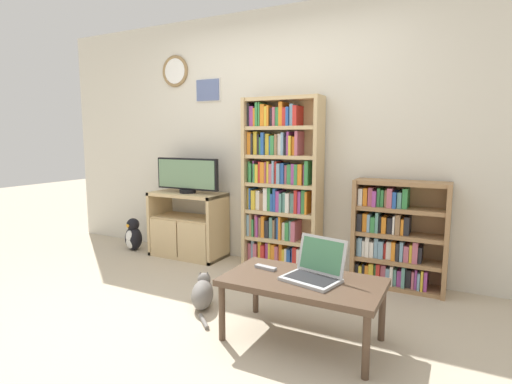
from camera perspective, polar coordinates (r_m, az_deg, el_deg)
The scene contains 11 objects.
ground_plane at distance 3.05m, azimuth -10.96°, elevation -18.09°, with size 18.00×18.00×0.00m, color #BCAD93.
wall_back at distance 4.15m, azimuth 2.73°, elevation 7.58°, with size 5.69×0.09×2.60m.
tv_stand at distance 4.51m, azimuth -9.82°, elevation -4.65°, with size 0.84×0.41×0.72m.
television at distance 4.41m, azimuth -9.80°, elevation 2.38°, with size 0.78×0.18×0.38m.
bookshelf_tall at distance 3.99m, azimuth 3.43°, elevation 0.61°, with size 0.79×0.25×1.71m.
bookshelf_short at distance 3.74m, azimuth 19.12°, elevation -6.16°, with size 0.79×0.27×0.95m.
coffee_table at distance 2.67m, azimuth 6.64°, elevation -13.14°, with size 1.01×0.56×0.42m.
laptop at distance 2.64m, azimuth 8.45°, elevation -10.86°, with size 0.40×0.36×0.26m.
remote_near_laptop at distance 2.82m, azimuth 1.38°, elevation -10.74°, with size 0.16×0.07×0.02m.
cat at distance 3.25m, azimuth -7.61°, elevation -14.12°, with size 0.40×0.48×0.26m.
penguin_figurine at distance 4.94m, azimuth -17.16°, elevation -5.98°, with size 0.21×0.18×0.38m.
Camera 1 is at (1.73, -2.13, 1.33)m, focal length 28.00 mm.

